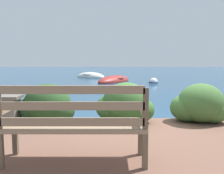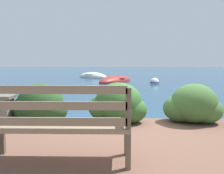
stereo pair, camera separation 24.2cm
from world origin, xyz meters
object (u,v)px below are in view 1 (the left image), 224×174
object	(u,v)px
park_bench	(74,122)
rowboat_mid	(90,77)
rowboat_nearest	(114,81)
mooring_buoy	(153,82)

from	to	relation	value
park_bench	rowboat_mid	bearing A→B (deg)	100.03
park_bench	rowboat_nearest	xyz separation A→B (m)	(0.56, 12.81, -0.65)
rowboat_nearest	mooring_buoy	world-z (taller)	rowboat_nearest
park_bench	mooring_buoy	distance (m)	11.96
rowboat_nearest	mooring_buoy	xyz separation A→B (m)	(2.28, -1.21, 0.03)
rowboat_mid	mooring_buoy	world-z (taller)	rowboat_mid
park_bench	rowboat_nearest	distance (m)	12.84
rowboat_nearest	rowboat_mid	xyz separation A→B (m)	(-1.77, 3.46, 0.01)
park_bench	rowboat_mid	size ratio (longest dim) A/B	0.60
park_bench	rowboat_mid	world-z (taller)	park_bench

